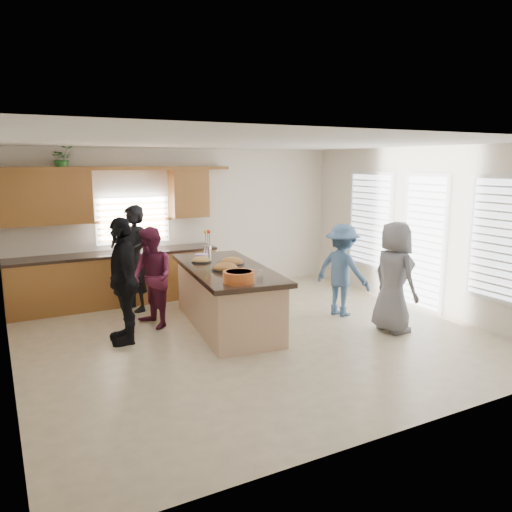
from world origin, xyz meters
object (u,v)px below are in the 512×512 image
salad_bowl (239,276)px  woman_left_front (123,280)px  woman_right_back (342,270)px  woman_right_front (394,277)px  woman_left_mid (151,278)px  woman_left_back (134,258)px  island (227,298)px

salad_bowl → woman_left_front: bearing=140.6°
salad_bowl → woman_right_back: (2.22, 0.64, -0.27)m
salad_bowl → woman_right_front: bearing=-9.1°
woman_left_front → woman_right_front: woman_left_front is taller
woman_left_mid → woman_right_front: size_ratio=0.93×
woman_right_back → woman_right_front: size_ratio=0.92×
salad_bowl → woman_left_back: woman_left_back is taller
woman_left_mid → woman_right_back: bearing=62.0°
island → woman_left_front: size_ratio=1.57×
woman_right_front → island: bearing=58.7°
woman_left_back → woman_right_front: size_ratio=1.09×
island → woman_right_front: bearing=-25.5°
woman_left_front → woman_right_back: (3.52, -0.43, -0.13)m
island → woman_left_front: (-1.57, 0.06, 0.45)m
woman_left_front → island: bearing=92.6°
woman_right_front → woman_right_back: bearing=11.7°
woman_left_mid → woman_right_back: size_ratio=1.02×
woman_right_back → woman_left_mid: bearing=54.1°
woman_left_back → woman_right_back: bearing=41.6°
woman_left_mid → salad_bowl: bearing=15.1°
island → woman_left_mid: (-1.03, 0.52, 0.33)m
woman_left_front → woman_left_back: bearing=164.8°
salad_bowl → woman_left_back: 2.65m
woman_left_back → salad_bowl: bearing=0.7°
woman_right_front → salad_bowl: bearing=82.6°
woman_left_mid → island: bearing=51.9°
woman_left_mid → woman_right_back: woman_left_mid is taller
salad_bowl → woman_right_front: (2.40, -0.38, -0.19)m
woman_left_front → woman_right_front: (3.70, -1.45, -0.06)m
island → woman_left_mid: 1.20m
woman_left_back → woman_right_back: woman_left_back is taller
woman_left_mid → woman_right_front: 3.69m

